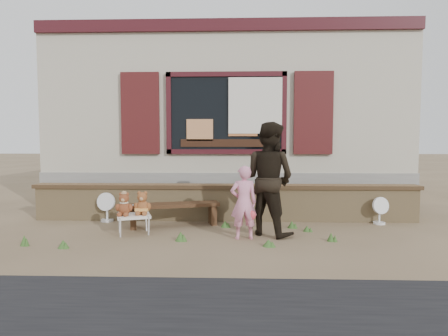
{
  "coord_description": "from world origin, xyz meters",
  "views": [
    {
      "loc": [
        0.22,
        -5.88,
        1.45
      ],
      "look_at": [
        0.0,
        0.6,
        1.0
      ],
      "focal_mm": 30.0,
      "sensor_mm": 36.0,
      "label": 1
    }
  ],
  "objects_px": {
    "adult": "(269,179)",
    "teddy_bear_right": "(143,202)",
    "teddy_bear_left": "(124,204)",
    "child": "(244,202)",
    "folding_chair": "(134,216)",
    "bench": "(174,209)"
  },
  "relations": [
    {
      "from": "adult",
      "to": "teddy_bear_right",
      "type": "bearing_deg",
      "value": 37.55
    },
    {
      "from": "teddy_bear_left",
      "to": "adult",
      "type": "bearing_deg",
      "value": -16.82
    },
    {
      "from": "child",
      "to": "adult",
      "type": "height_order",
      "value": "adult"
    },
    {
      "from": "folding_chair",
      "to": "adult",
      "type": "xyz_separation_m",
      "value": [
        2.13,
        0.05,
        0.6
      ]
    },
    {
      "from": "teddy_bear_right",
      "to": "adult",
      "type": "relative_size",
      "value": 0.21
    },
    {
      "from": "bench",
      "to": "teddy_bear_left",
      "type": "bearing_deg",
      "value": -153.84
    },
    {
      "from": "folding_chair",
      "to": "child",
      "type": "xyz_separation_m",
      "value": [
        1.73,
        -0.24,
        0.27
      ]
    },
    {
      "from": "teddy_bear_left",
      "to": "teddy_bear_right",
      "type": "height_order",
      "value": "teddy_bear_right"
    },
    {
      "from": "folding_chair",
      "to": "teddy_bear_left",
      "type": "xyz_separation_m",
      "value": [
        -0.13,
        -0.05,
        0.21
      ]
    },
    {
      "from": "teddy_bear_left",
      "to": "child",
      "type": "height_order",
      "value": "child"
    },
    {
      "from": "child",
      "to": "adult",
      "type": "bearing_deg",
      "value": -152.27
    },
    {
      "from": "child",
      "to": "adult",
      "type": "xyz_separation_m",
      "value": [
        0.4,
        0.29,
        0.33
      ]
    },
    {
      "from": "adult",
      "to": "teddy_bear_left",
      "type": "bearing_deg",
      "value": 39.87
    },
    {
      "from": "teddy_bear_left",
      "to": "child",
      "type": "bearing_deg",
      "value": -25.31
    },
    {
      "from": "folding_chair",
      "to": "teddy_bear_right",
      "type": "distance_m",
      "value": 0.26
    },
    {
      "from": "bench",
      "to": "child",
      "type": "xyz_separation_m",
      "value": [
        1.19,
        -0.8,
        0.26
      ]
    },
    {
      "from": "bench",
      "to": "teddy_bear_left",
      "type": "relative_size",
      "value": 4.34
    },
    {
      "from": "teddy_bear_right",
      "to": "child",
      "type": "distance_m",
      "value": 1.62
    },
    {
      "from": "folding_chair",
      "to": "teddy_bear_right",
      "type": "height_order",
      "value": "teddy_bear_right"
    },
    {
      "from": "teddy_bear_right",
      "to": "adult",
      "type": "height_order",
      "value": "adult"
    },
    {
      "from": "teddy_bear_left",
      "to": "bench",
      "type": "bearing_deg",
      "value": 22.62
    },
    {
      "from": "bench",
      "to": "folding_chair",
      "type": "distance_m",
      "value": 0.78
    }
  ]
}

